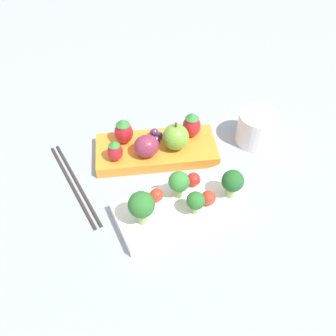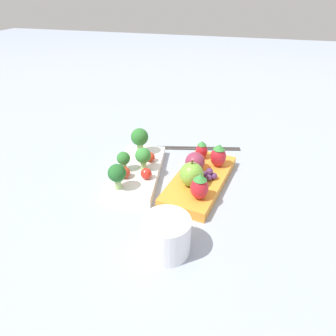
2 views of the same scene
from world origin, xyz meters
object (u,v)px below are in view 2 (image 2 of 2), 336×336
broccoli_floret_3 (117,174)px  apple (192,174)px  cherry_tomato_2 (124,172)px  broccoli_floret_0 (143,156)px  strawberry_1 (200,187)px  grape_cluster (209,175)px  broccoli_floret_1 (140,138)px  drinking_cup (167,235)px  strawberry_0 (202,150)px  cherry_tomato_1 (150,157)px  chopsticks_pair (198,148)px  plum (195,162)px  broccoli_floret_2 (124,159)px  bento_box_savoury (138,172)px  bento_box_fruit (200,180)px  strawberry_2 (218,156)px  cherry_tomato_0 (146,173)px

broccoli_floret_3 → apple: bearing=-69.5°
cherry_tomato_2 → broccoli_floret_0: bearing=-34.1°
strawberry_1 → grape_cluster: (0.07, -0.01, -0.02)m
broccoli_floret_1 → drinking_cup: 0.29m
strawberry_0 → drinking_cup: (-0.27, 0.01, -0.01)m
cherry_tomato_1 → chopsticks_pair: (0.12, -0.09, -0.03)m
broccoli_floret_0 → plum: size_ratio=1.14×
broccoli_floret_2 → cherry_tomato_1: (0.05, -0.04, -0.02)m
apple → strawberry_0: 0.11m
bento_box_savoury → bento_box_fruit: size_ratio=0.96×
cherry_tomato_2 → strawberry_2: bearing=-61.6°
cherry_tomato_1 → strawberry_0: strawberry_0 is taller
drinking_cup → grape_cluster: bearing=-11.1°
cherry_tomato_0 → broccoli_floret_1: bearing=26.1°
broccoli_floret_2 → strawberry_2: bearing=-69.8°
strawberry_2 → apple: bearing=154.5°
plum → broccoli_floret_0: bearing=103.3°
bento_box_fruit → drinking_cup: bearing=174.6°
strawberry_0 → strawberry_2: strawberry_2 is taller
bento_box_savoury → grape_cluster: bearing=-89.5°
bento_box_savoury → plum: bearing=-78.2°
strawberry_1 → strawberry_2: (0.12, -0.02, 0.00)m
cherry_tomato_2 → strawberry_1: bearing=-99.8°
broccoli_floret_2 → strawberry_0: same height
broccoli_floret_2 → apple: size_ratio=0.76×
apple → chopsticks_pair: 0.19m
broccoli_floret_2 → grape_cluster: (0.01, -0.18, -0.02)m
bento_box_fruit → broccoli_floret_2: 0.17m
broccoli_floret_3 → chopsticks_pair: (0.24, -0.11, -0.05)m
cherry_tomato_0 → strawberry_0: 0.15m
broccoli_floret_1 → broccoli_floret_3: size_ratio=1.14×
broccoli_floret_0 → cherry_tomato_2: (-0.04, 0.03, -0.02)m
drinking_cup → broccoli_floret_2: bearing=39.3°
broccoli_floret_2 → broccoli_floret_3: 0.07m
cherry_tomato_2 → plum: (0.06, -0.13, 0.01)m
apple → drinking_cup: (-0.16, 0.01, -0.01)m
apple → drinking_cup: apple is taller
apple → grape_cluster: apple is taller
broccoli_floret_0 → cherry_tomato_1: broccoli_floret_0 is taller
plum → broccoli_floret_1: bearing=72.8°
bento_box_savoury → cherry_tomato_0: bearing=-134.7°
drinking_cup → strawberry_0: bearing=-1.4°
cherry_tomato_2 → strawberry_1: (-0.03, -0.16, 0.01)m
broccoli_floret_3 → strawberry_1: bearing=-85.6°
apple → chopsticks_pair: (0.19, 0.02, -0.04)m
cherry_tomato_0 → strawberry_0: size_ratio=0.55×
cherry_tomato_1 → apple: bearing=-121.5°
chopsticks_pair → bento_box_savoury: bearing=146.6°
broccoli_floret_0 → cherry_tomato_1: size_ratio=2.34×
strawberry_1 → strawberry_2: bearing=-8.4°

